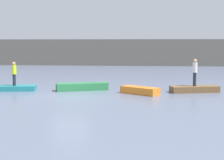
% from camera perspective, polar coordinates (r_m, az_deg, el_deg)
% --- Properties ---
extents(ground_plane, '(120.00, 120.00, 0.00)m').
position_cam_1_polar(ground_plane, '(21.00, -7.28, -2.81)').
color(ground_plane, slate).
extents(embankment_wall, '(80.00, 1.20, 3.96)m').
position_cam_1_polar(embankment_wall, '(50.18, 0.19, 4.77)').
color(embankment_wall, '#666056').
rests_on(embankment_wall, ground_plane).
extents(rowboat_teal, '(3.08, 1.65, 0.35)m').
position_cam_1_polar(rowboat_teal, '(24.38, -16.44, -1.34)').
color(rowboat_teal, teal).
rests_on(rowboat_teal, ground_plane).
extents(rowboat_green, '(3.73, 2.17, 0.52)m').
position_cam_1_polar(rowboat_green, '(23.60, -5.17, -1.14)').
color(rowboat_green, '#2D7F47').
rests_on(rowboat_green, ground_plane).
extents(rowboat_orange, '(2.67, 2.23, 0.47)m').
position_cam_1_polar(rowboat_orange, '(21.85, 4.80, -1.80)').
color(rowboat_orange, orange).
rests_on(rowboat_orange, ground_plane).
extents(rowboat_brown, '(3.42, 1.78, 0.42)m').
position_cam_1_polar(rowboat_brown, '(23.26, 14.00, -1.53)').
color(rowboat_brown, brown).
rests_on(rowboat_brown, ground_plane).
extents(person_white_shirt, '(0.32, 0.32, 1.84)m').
position_cam_1_polar(person_white_shirt, '(23.13, 14.08, 1.53)').
color(person_white_shirt, '#232838').
rests_on(person_white_shirt, rowboat_brown).
extents(person_hiviz_shirt, '(0.32, 0.32, 1.68)m').
position_cam_1_polar(person_hiviz_shirt, '(24.26, -16.52, 1.28)').
color(person_hiviz_shirt, '#232838').
rests_on(person_hiviz_shirt, rowboat_teal).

